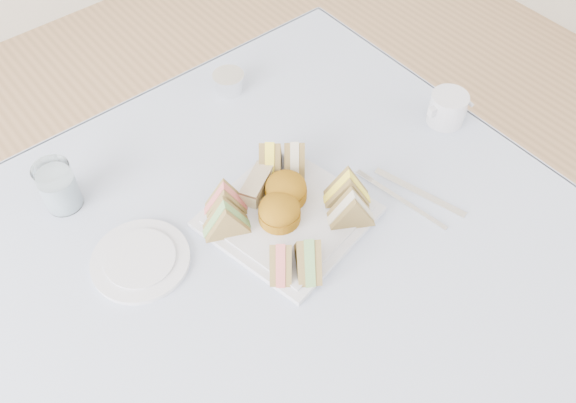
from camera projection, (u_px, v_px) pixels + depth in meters
table at (289, 345)px, 1.35m from camera, size 0.90×0.90×0.74m
tablecloth at (289, 251)px, 1.05m from camera, size 1.02×1.02×0.01m
serving_plate at (288, 217)px, 1.09m from camera, size 0.30×0.30×0.01m
sandwich_fl_a at (281, 256)px, 0.99m from camera, size 0.08×0.08×0.07m
sandwich_fl_b at (308, 253)px, 0.99m from camera, size 0.08×0.09×0.07m
sandwich_fr_a at (348, 187)px, 1.08m from camera, size 0.09×0.08×0.08m
sandwich_fr_b at (352, 207)px, 1.05m from camera, size 0.09×0.08×0.07m
sandwich_bl_a at (226, 217)px, 1.03m from camera, size 0.09×0.07×0.07m
sandwich_bl_b at (225, 198)px, 1.06m from camera, size 0.08×0.07×0.07m
sandwich_br_a at (294, 156)px, 1.12m from camera, size 0.08×0.09×0.07m
sandwich_br_b at (270, 157)px, 1.12m from camera, size 0.09×0.09×0.08m
scone_left at (279, 211)px, 1.06m from camera, size 0.09×0.09×0.05m
scone_right at (286, 189)px, 1.09m from camera, size 0.10×0.10×0.05m
pastry_slice at (257, 185)px, 1.10m from camera, size 0.09×0.07×0.04m
side_plate at (141, 260)px, 1.03m from camera, size 0.18×0.18×0.01m
water_glass at (58, 186)px, 1.08m from camera, size 0.08×0.08×0.10m
tea_strainer at (229, 83)px, 1.29m from camera, size 0.07×0.07×0.04m
knife at (419, 193)px, 1.13m from camera, size 0.06×0.18×0.00m
fork at (408, 204)px, 1.11m from camera, size 0.03×0.17×0.00m
creamer_jug at (447, 108)px, 1.22m from camera, size 0.08×0.08×0.07m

